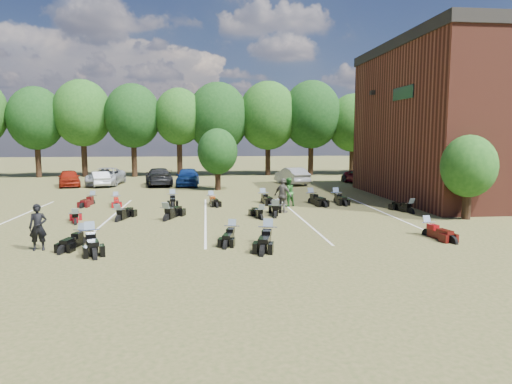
{
  "coord_description": "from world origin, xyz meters",
  "views": [
    {
      "loc": [
        -2.94,
        -21.07,
        4.25
      ],
      "look_at": [
        -0.18,
        4.0,
        1.2
      ],
      "focal_mm": 32.0,
      "sensor_mm": 36.0,
      "label": 1
    }
  ],
  "objects": [
    {
      "name": "motorcycle_13",
      "position": [
        8.43,
        3.07,
        0.0
      ],
      "size": [
        1.2,
        2.22,
        1.18
      ],
      "primitive_type": null,
      "rotation": [
        0.0,
        0.0,
        3.4
      ],
      "color": "black",
      "rests_on": "ground"
    },
    {
      "name": "motorcycle_15",
      "position": [
        -8.63,
        8.27,
        0.0
      ],
      "size": [
        1.05,
        2.1,
        1.12
      ],
      "primitive_type": null,
      "rotation": [
        0.0,
        0.0,
        0.22
      ],
      "color": "#960A0E",
      "rests_on": "ground"
    },
    {
      "name": "car_0",
      "position": [
        -14.72,
        19.69,
        0.72
      ],
      "size": [
        2.89,
        4.55,
        1.44
      ],
      "primitive_type": "imported",
      "rotation": [
        0.0,
        0.0,
        0.3
      ],
      "color": "maroon",
      "rests_on": "ground"
    },
    {
      "name": "motorcycle_7",
      "position": [
        -9.34,
        1.76,
        0.0
      ],
      "size": [
        1.11,
        2.09,
        1.11
      ],
      "primitive_type": null,
      "rotation": [
        0.0,
        0.0,
        3.39
      ],
      "color": "maroon",
      "rests_on": "ground"
    },
    {
      "name": "motorcycle_11",
      "position": [
        0.7,
        2.61,
        0.0
      ],
      "size": [
        1.1,
        2.49,
        1.34
      ],
      "primitive_type": null,
      "rotation": [
        0.0,
        0.0,
        3.0
      ],
      "color": "black",
      "rests_on": "ground"
    },
    {
      "name": "motorcycle_17",
      "position": [
        -2.63,
        7.86,
        0.0
      ],
      "size": [
        1.07,
        2.17,
        1.16
      ],
      "primitive_type": null,
      "rotation": [
        0.0,
        0.0,
        0.2
      ],
      "color": "black",
      "rests_on": "ground"
    },
    {
      "name": "person_black",
      "position": [
        -9.24,
        -3.46,
        0.88
      ],
      "size": [
        0.69,
        0.5,
        1.77
      ],
      "primitive_type": "imported",
      "rotation": [
        0.0,
        0.0,
        0.12
      ],
      "color": "black",
      "rests_on": "ground"
    },
    {
      "name": "motorcycle_14",
      "position": [
        -10.16,
        8.57,
        0.0
      ],
      "size": [
        1.0,
        2.18,
        1.17
      ],
      "primitive_type": null,
      "rotation": [
        0.0,
        0.0,
        -0.16
      ],
      "color": "#460A0C",
      "rests_on": "ground"
    },
    {
      "name": "tree_line",
      "position": [
        -1.0,
        29.0,
        6.31
      ],
      "size": [
        56.0,
        6.0,
        9.79
      ],
      "color": "black",
      "rests_on": "ground"
    },
    {
      "name": "person_grey",
      "position": [
        1.34,
        3.97,
        0.98
      ],
      "size": [
        1.14,
        1.15,
        1.95
      ],
      "primitive_type": "imported",
      "rotation": [
        0.0,
        0.0,
        2.34
      ],
      "color": "#5B564E",
      "rests_on": "ground"
    },
    {
      "name": "motorcycle_10",
      "position": [
        -4.97,
        2.28,
        0.0
      ],
      "size": [
        1.51,
        2.5,
        1.33
      ],
      "primitive_type": null,
      "rotation": [
        0.0,
        0.0,
        2.8
      ],
      "color": "black",
      "rests_on": "ground"
    },
    {
      "name": "car_4",
      "position": [
        -4.54,
        19.02,
        0.79
      ],
      "size": [
        1.96,
        4.69,
        1.59
      ],
      "primitive_type": "imported",
      "rotation": [
        0.0,
        0.0,
        -0.02
      ],
      "color": "navy",
      "rests_on": "ground"
    },
    {
      "name": "car_3",
      "position": [
        -7.08,
        19.63,
        0.78
      ],
      "size": [
        3.01,
        5.64,
        1.56
      ],
      "primitive_type": "imported",
      "rotation": [
        0.0,
        0.0,
        3.3
      ],
      "color": "black",
      "rests_on": "ground"
    },
    {
      "name": "car_1",
      "position": [
        -12.1,
        19.43,
        0.64
      ],
      "size": [
        2.56,
        4.14,
        1.29
      ],
      "primitive_type": "imported",
      "rotation": [
        0.0,
        0.0,
        3.47
      ],
      "color": "silver",
      "rests_on": "ground"
    },
    {
      "name": "parking_lines",
      "position": [
        -3.0,
        3.0,
        0.01
      ],
      "size": [
        20.1,
        14.0,
        0.01
      ],
      "color": "silver",
      "rests_on": "ground"
    },
    {
      "name": "car_7",
      "position": [
        11.1,
        19.31,
        0.68
      ],
      "size": [
        2.79,
        4.94,
        1.35
      ],
      "primitive_type": "imported",
      "rotation": [
        0.0,
        0.0,
        3.34
      ],
      "color": "#37383C",
      "rests_on": "ground"
    },
    {
      "name": "car_2",
      "position": [
        -11.77,
        20.35,
        0.77
      ],
      "size": [
        2.75,
        5.62,
        1.54
      ],
      "primitive_type": "imported",
      "rotation": [
        0.0,
        0.0,
        -0.04
      ],
      "color": "#989AA0",
      "rests_on": "ground"
    },
    {
      "name": "young_tree_midfield",
      "position": [
        -2.0,
        15.5,
        3.09
      ],
      "size": [
        3.2,
        3.2,
        4.7
      ],
      "color": "black",
      "rests_on": "ground"
    },
    {
      "name": "motorcycle_1",
      "position": [
        -7.44,
        -3.17,
        0.0
      ],
      "size": [
        1.51,
        2.58,
        1.37
      ],
      "primitive_type": null,
      "rotation": [
        0.0,
        0.0,
        0.31
      ],
      "color": "black",
      "rests_on": "ground"
    },
    {
      "name": "motorcycle_19",
      "position": [
        5.53,
        7.79,
        0.0
      ],
      "size": [
        0.85,
        2.39,
        1.31
      ],
      "primitive_type": null,
      "rotation": [
        0.0,
        0.0,
        0.04
      ],
      "color": "black",
      "rests_on": "ground"
    },
    {
      "name": "motorcycle_20",
      "position": [
        3.8,
        7.53,
        0.0
      ],
      "size": [
        1.32,
        2.58,
        1.37
      ],
      "primitive_type": null,
      "rotation": [
        0.0,
        0.0,
        0.23
      ],
      "color": "black",
      "rests_on": "ground"
    },
    {
      "name": "motorcycle_9",
      "position": [
        -7.39,
        2.34,
        0.0
      ],
      "size": [
        1.24,
        2.34,
        1.25
      ],
      "primitive_type": null,
      "rotation": [
        0.0,
        0.0,
        2.89
      ],
      "color": "black",
      "rests_on": "ground"
    },
    {
      "name": "motorcycle_3",
      "position": [
        -0.51,
        -3.33,
        0.0
      ],
      "size": [
        1.37,
        2.59,
        1.38
      ],
      "primitive_type": null,
      "rotation": [
        0.0,
        0.0,
        -0.25
      ],
      "color": "black",
      "rests_on": "ground"
    },
    {
      "name": "young_tree_near_building",
      "position": [
        10.5,
        1.0,
        2.75
      ],
      "size": [
        2.8,
        2.8,
        4.16
      ],
      "color": "black",
      "rests_on": "ground"
    },
    {
      "name": "ground",
      "position": [
        0.0,
        0.0,
        0.0
      ],
      "size": [
        160.0,
        160.0,
        0.0
      ],
      "primitive_type": "plane",
      "color": "brown",
      "rests_on": "ground"
    },
    {
      "name": "motorcycle_6",
      "position": [
        6.59,
        -2.59,
        0.0
      ],
      "size": [
        1.06,
        2.22,
        1.19
      ],
      "primitive_type": null,
      "rotation": [
        0.0,
        0.0,
        0.18
      ],
      "color": "#3F0A09",
      "rests_on": "ground"
    },
    {
      "name": "motorcycle_18",
      "position": [
        0.75,
        8.23,
        0.0
      ],
      "size": [
        1.1,
        2.38,
        1.28
      ],
      "primitive_type": null,
      "rotation": [
        0.0,
        0.0,
        0.17
      ],
      "color": "black",
      "rests_on": "ground"
    },
    {
      "name": "car_6",
      "position": [
        11.28,
        18.69,
        0.67
      ],
      "size": [
        2.74,
        5.06,
        1.35
      ],
      "primitive_type": "imported",
      "rotation": [
        0.0,
        0.0,
        0.11
      ],
      "color": "#5C0515",
      "rests_on": "ground"
    },
    {
      "name": "motorcycle_12",
      "position": [
        -0.14,
        2.03,
        0.0
      ],
      "size": [
        0.95,
        2.07,
        1.11
      ],
      "primitive_type": null,
      "rotation": [
        0.0,
        0.0,
        3.31
      ],
      "color": "black",
      "rests_on": "ground"
    },
    {
      "name": "motorcycle_4",
      "position": [
        -1.9,
        -2.42,
        0.0
      ],
      "size": [
        1.11,
        2.18,
        1.16
      ],
      "primitive_type": null,
      "rotation": [
        0.0,
        0.0,
        -0.22
      ],
      "color": "black",
      "rests_on": "ground"
    },
    {
      "name": "person_green",
      "position": [
        2.07,
        6.34,
        0.89
      ],
      "size": [
        1.07,
        0.98,
        1.78
      ],
      "primitive_type": "imported",
      "rotation": [
        0.0,
        0.0,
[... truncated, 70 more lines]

